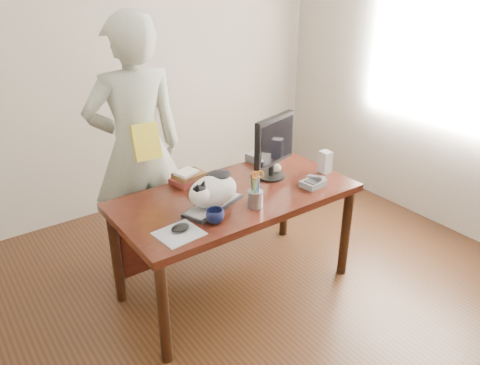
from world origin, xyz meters
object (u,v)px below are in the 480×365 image
Objects in this scene: keyboard at (213,205)px; person at (137,149)px; cat at (212,190)px; monitor at (274,144)px; desk at (229,208)px; pen_cup at (255,197)px; phone at (313,182)px; speaker at (325,162)px; mouse at (180,228)px; calculator at (262,158)px; coffee_mug at (215,216)px; book_stack at (188,177)px; baseball at (276,168)px.

person is (-0.16, 0.73, 0.18)m from keyboard.
monitor is (0.59, 0.13, 0.13)m from cat.
pen_cup reaches higher than desk.
phone is 1.11× the size of speaker.
monitor is 0.96m from mouse.
monitor is 0.97m from person.
calculator is at bearing 9.63° from keyboard.
calculator is (1.01, 0.54, 0.01)m from mouse.
monitor reaches higher than desk.
cat reaches higher than keyboard.
phone is at bearing -31.05° from keyboard.
pen_cup is at bearing -167.55° from speaker.
calculator is (0.70, 0.40, 0.02)m from keyboard.
phone is (0.82, 0.03, -0.02)m from coffee_mug.
desk is 0.63m from mouse.
calculator is (0.71, 0.41, -0.09)m from cat.
phone is (1.03, -0.00, -0.00)m from mouse.
coffee_mug is 0.43× the size of book_stack.
speaker is (0.96, -0.01, -0.04)m from cat.
desk is 3.92× the size of cat.
keyboard is 0.24× the size of person.
mouse is at bearing 178.70° from pen_cup.
cat is at bearing -109.98° from book_stack.
calculator is (0.80, 0.57, -0.01)m from coffee_mug.
speaker is 2.28× the size of baseball.
cat is (-0.23, -0.16, 0.27)m from desk.
monitor is at bearing 23.12° from coffee_mug.
mouse reaches higher than keyboard.
speaker is at bearing 21.09° from phone.
desk is 6.30× the size of book_stack.
keyboard is at bearing -108.50° from book_stack.
baseball is (0.43, 0.02, 0.18)m from desk.
monitor is at bearing -7.81° from cat.
cat is 0.34m from mouse.
monitor is (0.36, -0.03, 0.40)m from desk.
pen_cup is at bearing 119.97° from person.
calculator reaches higher than keyboard.
monitor is 4.14× the size of coffee_mug.
baseball is 0.04× the size of person.
coffee_mug is 0.92m from person.
keyboard reaches higher than desk.
calculator is at bearing 165.50° from person.
book_stack is (0.07, 0.42, -0.09)m from cat.
desk is at bearing 169.31° from speaker.
person is (-0.82, 0.56, 0.16)m from baseball.
person is at bearing 113.36° from pen_cup.
monitor is at bearing 161.42° from speaker.
pen_cup is 0.58m from book_stack.
cat reaches higher than coffee_mug.
keyboard is 0.81m from calculator.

